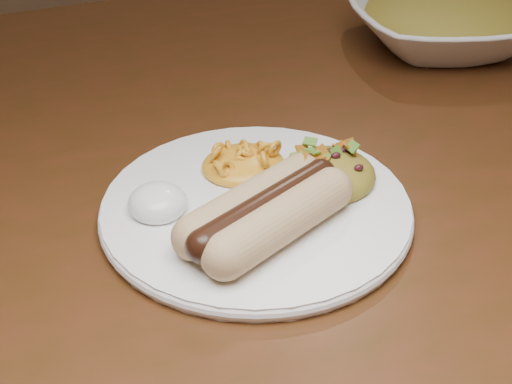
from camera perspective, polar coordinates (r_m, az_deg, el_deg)
name	(u,v)px	position (r m, az deg, el deg)	size (l,w,h in m)	color
table	(127,233)	(0.76, -10.28, -3.26)	(1.60, 0.90, 0.75)	#471F11
plate	(256,208)	(0.61, 0.00, -1.31)	(0.26, 0.26, 0.01)	white
hotdog	(266,211)	(0.56, 0.80, -1.53)	(0.13, 0.11, 0.04)	tan
mac_and_cheese	(243,155)	(0.64, -1.02, 2.99)	(0.08, 0.07, 0.03)	gold
sour_cream	(157,196)	(0.59, -7.93, -0.29)	(0.05, 0.05, 0.03)	white
taco_salad	(327,166)	(0.63, 5.71, 2.05)	(0.09, 0.08, 0.04)	#AE6626
serving_bowl	(445,23)	(0.96, 14.90, 12.90)	(0.25, 0.25, 0.06)	white
bowl_filling	(448,8)	(0.95, 15.08, 14.01)	(0.21, 0.21, 0.05)	#AE6626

